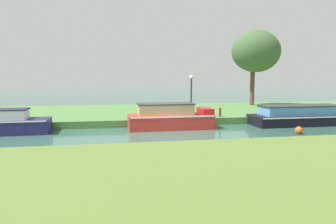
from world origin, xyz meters
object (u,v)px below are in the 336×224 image
(black_cruiser, at_px, (305,116))
(channel_buoy, at_px, (299,130))
(willow_tree_left, at_px, (256,52))
(red_narrowboat, at_px, (170,118))
(mooring_post_far, at_px, (220,112))
(lamp_post, at_px, (191,90))
(navy_barge, at_px, (0,123))

(black_cruiser, bearing_deg, channel_buoy, -128.32)
(black_cruiser, bearing_deg, willow_tree_left, 85.89)
(red_narrowboat, distance_m, willow_tree_left, 12.28)
(red_narrowboat, xyz_separation_m, mooring_post_far, (3.30, 1.41, 0.06))
(mooring_post_far, height_order, channel_buoy, mooring_post_far)
(mooring_post_far, bearing_deg, lamp_post, 158.45)
(red_narrowboat, relative_size, channel_buoy, 12.29)
(navy_barge, xyz_separation_m, black_cruiser, (16.42, 0.00, -0.02))
(willow_tree_left, xyz_separation_m, mooring_post_far, (-5.26, -6.36, -4.08))
(red_narrowboat, bearing_deg, channel_buoy, -25.08)
(red_narrowboat, distance_m, mooring_post_far, 3.59)
(channel_buoy, bearing_deg, willow_tree_left, 75.49)
(lamp_post, relative_size, channel_buoy, 6.77)
(navy_barge, distance_m, channel_buoy, 14.52)
(navy_barge, bearing_deg, black_cruiser, 0.00)
(red_narrowboat, relative_size, willow_tree_left, 0.74)
(navy_barge, height_order, red_narrowboat, red_narrowboat)
(black_cruiser, height_order, lamp_post, lamp_post)
(lamp_post, distance_m, channel_buoy, 6.57)
(black_cruiser, bearing_deg, navy_barge, 180.00)
(willow_tree_left, height_order, mooring_post_far, willow_tree_left)
(willow_tree_left, bearing_deg, channel_buoy, -104.51)
(mooring_post_far, xyz_separation_m, channel_buoy, (2.54, -4.14, -0.48))
(willow_tree_left, relative_size, channel_buoy, 16.62)
(willow_tree_left, bearing_deg, red_narrowboat, -137.78)
(navy_barge, relative_size, lamp_post, 1.85)
(mooring_post_far, bearing_deg, red_narrowboat, -156.92)
(willow_tree_left, bearing_deg, mooring_post_far, -129.58)
(lamp_post, bearing_deg, willow_tree_left, 39.83)
(channel_buoy, bearing_deg, lamp_post, 130.98)
(willow_tree_left, bearing_deg, black_cruiser, -94.11)
(navy_barge, distance_m, red_narrowboat, 8.42)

